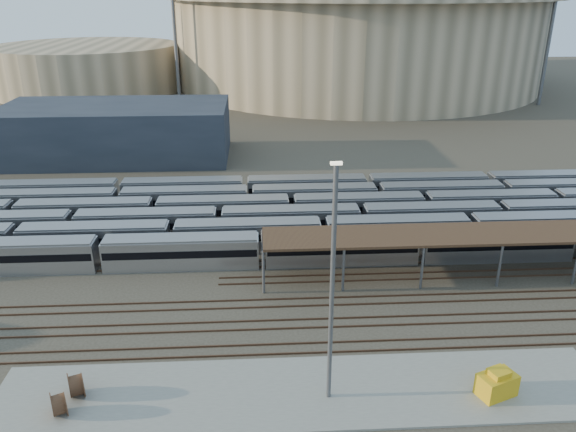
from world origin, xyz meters
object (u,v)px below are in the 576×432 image
Objects in this scene: cable_reel_west at (59,404)px; yard_light_pole at (332,288)px; yellow_equipment at (497,385)px; cable_reel_east at (76,385)px.

yard_light_pole is at bearing 2.35° from cable_reel_west.
cable_reel_west is 0.10× the size of yard_light_pole.
cable_reel_west is 34.33m from yellow_equipment.
yard_light_pole reaches higher than cable_reel_east.
cable_reel_west is at bearing -177.65° from yard_light_pole.
cable_reel_east is at bearing 155.57° from yellow_equipment.
cable_reel_west is at bearing 159.15° from yellow_equipment.
cable_reel_east is at bearing 71.46° from cable_reel_west.
cable_reel_west is 0.95× the size of cable_reel_east.
yellow_equipment is at bearing -2.36° from yard_light_pole.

